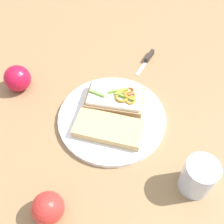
{
  "coord_description": "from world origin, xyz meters",
  "views": [
    {
      "loc": [
        0.32,
        -0.28,
        0.6
      ],
      "look_at": [
        0.0,
        0.0,
        0.03
      ],
      "focal_mm": 43.6,
      "sensor_mm": 36.0,
      "label": 1
    }
  ],
  "objects_px": {
    "plate": "(112,118)",
    "bread_slice_side": "(109,128)",
    "drinking_glass": "(198,177)",
    "apple_0": "(17,78)",
    "sandwich": "(116,99)",
    "apple_2": "(48,208)",
    "knife": "(148,59)"
  },
  "relations": [
    {
      "from": "apple_2",
      "to": "drinking_glass",
      "type": "height_order",
      "value": "drinking_glass"
    },
    {
      "from": "plate",
      "to": "drinking_glass",
      "type": "distance_m",
      "value": 0.27
    },
    {
      "from": "plate",
      "to": "apple_0",
      "type": "height_order",
      "value": "apple_0"
    },
    {
      "from": "plate",
      "to": "apple_0",
      "type": "distance_m",
      "value": 0.3
    },
    {
      "from": "sandwich",
      "to": "drinking_glass",
      "type": "height_order",
      "value": "drinking_glass"
    },
    {
      "from": "sandwich",
      "to": "drinking_glass",
      "type": "distance_m",
      "value": 0.29
    },
    {
      "from": "apple_2",
      "to": "knife",
      "type": "height_order",
      "value": "apple_2"
    },
    {
      "from": "sandwich",
      "to": "apple_2",
      "type": "height_order",
      "value": "apple_2"
    },
    {
      "from": "apple_0",
      "to": "apple_2",
      "type": "height_order",
      "value": "apple_0"
    },
    {
      "from": "apple_2",
      "to": "knife",
      "type": "relative_size",
      "value": 0.61
    },
    {
      "from": "drinking_glass",
      "to": "apple_0",
      "type": "bearing_deg",
      "value": -164.3
    },
    {
      "from": "bread_slice_side",
      "to": "knife",
      "type": "height_order",
      "value": "bread_slice_side"
    },
    {
      "from": "sandwich",
      "to": "apple_2",
      "type": "xyz_separation_m",
      "value": [
        0.13,
        -0.3,
        0.0
      ]
    },
    {
      "from": "plate",
      "to": "knife",
      "type": "distance_m",
      "value": 0.26
    },
    {
      "from": "plate",
      "to": "sandwich",
      "type": "xyz_separation_m",
      "value": [
        -0.03,
        0.04,
        0.03
      ]
    },
    {
      "from": "plate",
      "to": "sandwich",
      "type": "bearing_deg",
      "value": 126.39
    },
    {
      "from": "drinking_glass",
      "to": "knife",
      "type": "distance_m",
      "value": 0.43
    },
    {
      "from": "apple_0",
      "to": "apple_2",
      "type": "bearing_deg",
      "value": -20.12
    },
    {
      "from": "bread_slice_side",
      "to": "apple_2",
      "type": "height_order",
      "value": "apple_2"
    },
    {
      "from": "plate",
      "to": "bread_slice_side",
      "type": "xyz_separation_m",
      "value": [
        0.03,
        -0.04,
        0.02
      ]
    },
    {
      "from": "apple_0",
      "to": "knife",
      "type": "bearing_deg",
      "value": 66.21
    },
    {
      "from": "plate",
      "to": "knife",
      "type": "relative_size",
      "value": 2.54
    },
    {
      "from": "sandwich",
      "to": "apple_0",
      "type": "bearing_deg",
      "value": 176.2
    },
    {
      "from": "knife",
      "to": "bread_slice_side",
      "type": "bearing_deg",
      "value": 5.94
    },
    {
      "from": "bread_slice_side",
      "to": "apple_2",
      "type": "relative_size",
      "value": 2.5
    },
    {
      "from": "bread_slice_side",
      "to": "apple_2",
      "type": "distance_m",
      "value": 0.24
    },
    {
      "from": "bread_slice_side",
      "to": "drinking_glass",
      "type": "distance_m",
      "value": 0.24
    },
    {
      "from": "sandwich",
      "to": "plate",
      "type": "bearing_deg",
      "value": -92.11
    },
    {
      "from": "apple_0",
      "to": "bread_slice_side",
      "type": "bearing_deg",
      "value": 17.31
    },
    {
      "from": "plate",
      "to": "apple_2",
      "type": "xyz_separation_m",
      "value": [
        0.1,
        -0.26,
        0.03
      ]
    },
    {
      "from": "plate",
      "to": "sandwich",
      "type": "distance_m",
      "value": 0.05
    },
    {
      "from": "sandwich",
      "to": "bread_slice_side",
      "type": "relative_size",
      "value": 1.03
    }
  ]
}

